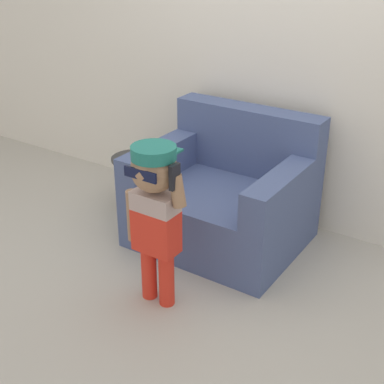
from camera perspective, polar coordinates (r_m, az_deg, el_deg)
name	(u,v)px	position (r m, az deg, el deg)	size (l,w,h in m)	color
ground_plane	(229,246)	(3.59, 3.99, -5.81)	(10.00, 10.00, 0.00)	#ADA89E
wall_back	(282,34)	(3.63, 9.53, 16.33)	(10.00, 0.05, 2.60)	silver
armchair	(225,197)	(3.55, 3.55, -0.56)	(1.05, 0.88, 0.85)	#475684
person_child	(155,202)	(2.79, -3.98, -1.06)	(0.38, 0.29, 0.93)	red
side_table	(135,178)	(3.97, -6.05, 1.51)	(0.34, 0.34, 0.42)	#333333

